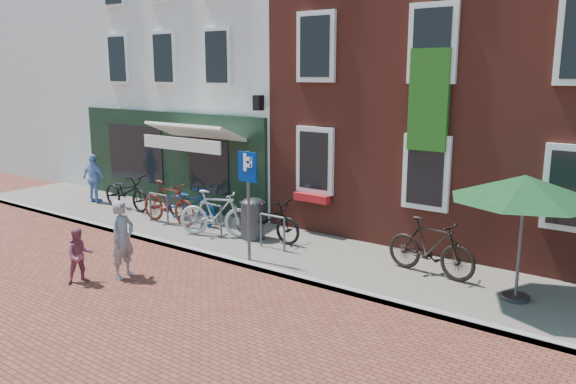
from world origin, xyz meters
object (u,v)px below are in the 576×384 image
Objects in this scene: parking_sign at (248,186)px; bicycle_5 at (431,247)px; bicycle_2 at (191,203)px; bicycle_4 at (266,219)px; litter_bin at (253,216)px; bicycle_0 at (126,192)px; cafe_person at (94,178)px; woman at (123,239)px; bicycle_3 at (216,213)px; bicycle_1 at (169,203)px; boy at (80,255)px; parasol at (525,183)px.

parking_sign reaches higher than bicycle_5.
bicycle_2 is 2.74m from bicycle_4.
litter_bin is 5.11m from bicycle_0.
parking_sign is at bearing -101.92° from bicycle_0.
bicycle_4 is (7.04, -0.00, -0.24)m from cafe_person.
cafe_person is at bearing 89.55° from bicycle_4.
woman reaches higher than bicycle_0.
bicycle_0 is (-4.55, 3.61, -0.18)m from woman.
bicycle_3 is at bearing 166.08° from cafe_person.
cafe_person is 4.31m from bicycle_2.
bicycle_3 is at bearing -95.39° from bicycle_0.
bicycle_1 is 1.89m from bicycle_3.
boy is 4.65m from bicycle_2.
bicycle_0 is 1.03× the size of bicycle_3.
cafe_person reaches higher than litter_bin.
bicycle_3 is at bearing -95.31° from bicycle_1.
parasol is at bearing -110.55° from bicycle_3.
woman is at bearing -126.96° from bicycle_0.
bicycle_4 is (3.11, 0.40, -0.06)m from bicycle_1.
bicycle_5 is (4.27, 0.07, 0.06)m from bicycle_4.
bicycle_2 is at bearing 39.62° from boy.
parasol reaches higher than bicycle_5.
parasol reaches higher than bicycle_3.
woman is 6.35m from bicycle_5.
parking_sign is at bearing -167.18° from parasol.
parasol is at bearing -86.90° from bicycle_2.
bicycle_2 is 7.01m from bicycle_5.
bicycle_2 is (-8.81, 0.32, -1.65)m from parasol.
bicycle_0 is at bearing 95.91° from bicycle_5.
cafe_person is 1.60m from bicycle_0.
bicycle_2 is at bearing 45.89° from bicycle_3.
woman is at bearing -8.08° from boy.
parking_sign reaches higher than litter_bin.
bicycle_2 is (4.31, 0.09, -0.24)m from cafe_person.
parasol is at bearing -92.61° from bicycle_4.
bicycle_0 is 2.38m from bicycle_1.
bicycle_3 reaches higher than bicycle_4.
cafe_person reaches higher than boy.
litter_bin is 0.54× the size of bicycle_0.
parasol is 9.32m from bicycle_1.
bicycle_4 is (1.22, 0.51, -0.06)m from bicycle_3.
boy is at bearing -157.92° from bicycle_1.
bicycle_1 is 3.14m from bicycle_4.
parking_sign reaches higher than parasol.
boy is at bearing 133.73° from cafe_person.
parking_sign is 1.24× the size of bicycle_3.
litter_bin is 4.62m from bicycle_5.
bicycle_0 is (-5.11, 0.10, -0.04)m from litter_bin.
litter_bin is at bearing 9.06° from boy.
boy is 0.57× the size of bicycle_4.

